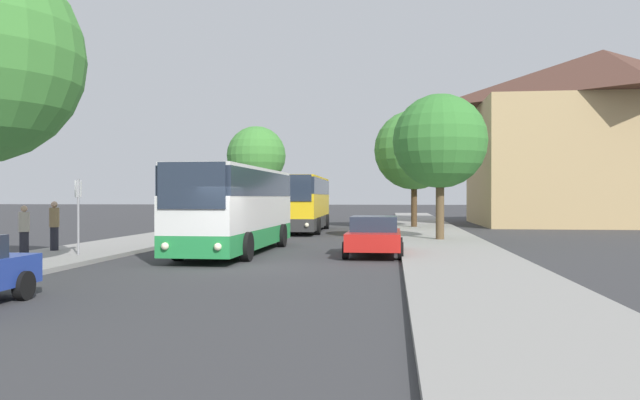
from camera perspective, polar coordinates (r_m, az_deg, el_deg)
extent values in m
plane|color=#38383A|center=(19.54, -7.34, -6.13)|extent=(300.00, 300.00, 0.00)
cube|color=gray|center=(22.27, -25.17, -5.17)|extent=(4.00, 120.00, 0.15)
cube|color=gray|center=(19.09, 13.63, -6.06)|extent=(4.00, 120.00, 0.15)
cube|color=tan|center=(52.60, 24.45, 2.93)|extent=(18.90, 14.17, 9.24)
pyramid|color=#513328|center=(53.34, 24.47, 10.19)|extent=(18.90, 14.17, 4.25)
cube|color=#238942|center=(24.47, -7.68, -3.36)|extent=(2.59, 10.24, 0.70)
cube|color=silver|center=(24.43, -7.68, -1.09)|extent=(2.59, 10.24, 1.24)
cube|color=#232D3D|center=(24.43, -7.69, 1.47)|extent=(2.61, 10.03, 0.95)
cube|color=silver|center=(24.45, -7.69, 2.73)|extent=(2.54, 10.03, 0.12)
cube|color=#232D3D|center=(19.53, -11.68, 1.32)|extent=(2.17, 0.10, 1.45)
sphere|color=#F4EAC1|center=(19.87, -13.99, -4.12)|extent=(0.24, 0.24, 0.24)
sphere|color=#F4EAC1|center=(19.31, -9.33, -4.24)|extent=(0.24, 0.24, 0.24)
cylinder|color=black|center=(21.95, -12.85, -4.12)|extent=(0.32, 1.01, 1.00)
cylinder|color=black|center=(21.23, -6.74, -4.26)|extent=(0.32, 1.01, 1.00)
cylinder|color=black|center=(27.75, -8.40, -3.19)|extent=(0.32, 1.01, 1.00)
cylinder|color=black|center=(27.18, -3.52, -3.26)|extent=(0.32, 1.01, 1.00)
cube|color=#2D2D2D|center=(39.06, -1.63, -1.99)|extent=(2.82, 10.81, 0.70)
cube|color=yellow|center=(39.04, -1.63, -0.48)|extent=(2.82, 10.81, 1.36)
cube|color=#232D3D|center=(39.04, -1.63, 1.22)|extent=(2.84, 10.60, 0.95)
cube|color=yellow|center=(39.05, -1.63, 2.01)|extent=(2.77, 10.59, 0.12)
cube|color=#232D3D|center=(33.68, -2.72, 1.11)|extent=(2.29, 0.12, 1.45)
sphere|color=#F4EAC1|center=(33.82, -4.22, -2.29)|extent=(0.24, 0.24, 0.24)
sphere|color=#F4EAC1|center=(33.58, -1.22, -2.30)|extent=(0.24, 0.24, 0.24)
cylinder|color=black|center=(36.06, -4.25, -2.38)|extent=(0.33, 1.01, 1.00)
cylinder|color=black|center=(35.73, -0.22, -2.40)|extent=(0.33, 1.01, 1.00)
cylinder|color=black|center=(42.43, -2.82, -1.97)|extent=(0.33, 1.01, 1.00)
cylinder|color=black|center=(42.15, 0.60, -1.99)|extent=(0.33, 1.01, 1.00)
cylinder|color=black|center=(14.69, -25.45, -7.08)|extent=(0.22, 0.63, 0.62)
cube|color=red|center=(23.04, 4.97, -3.61)|extent=(1.92, 4.21, 0.61)
cube|color=#232D3D|center=(23.18, 4.98, -2.16)|extent=(1.69, 2.19, 0.55)
cylinder|color=black|center=(21.75, 7.37, -4.65)|extent=(0.20, 0.62, 0.62)
cylinder|color=black|center=(21.82, 2.34, -4.64)|extent=(0.20, 0.62, 0.62)
cylinder|color=black|center=(24.35, 7.32, -4.12)|extent=(0.20, 0.62, 0.62)
cylinder|color=black|center=(24.41, 2.83, -4.11)|extent=(0.20, 0.62, 0.62)
cylinder|color=gray|center=(23.50, -21.23, -1.44)|extent=(0.08, 0.08, 2.66)
cube|color=silver|center=(23.50, -21.23, 0.96)|extent=(0.03, 0.45, 0.60)
cylinder|color=#23232D|center=(23.87, -25.43, -3.63)|extent=(0.30, 0.30, 0.83)
cylinder|color=#B2A899|center=(23.83, -25.43, -1.81)|extent=(0.36, 0.36, 0.69)
sphere|color=tan|center=(23.82, -25.44, -0.71)|extent=(0.22, 0.22, 0.22)
cylinder|color=#23232D|center=(25.71, -23.12, -3.28)|extent=(0.30, 0.30, 0.89)
cylinder|color=olive|center=(25.67, -23.12, -1.47)|extent=(0.36, 0.36, 0.74)
sphere|color=tan|center=(25.66, -23.13, -0.38)|extent=(0.24, 0.24, 0.24)
cylinder|color=#513D23|center=(53.97, -5.84, 0.09)|extent=(0.40, 0.40, 3.67)
sphere|color=#428938|center=(54.09, -5.84, 4.06)|extent=(5.07, 5.07, 5.07)
cylinder|color=brown|center=(30.40, 10.91, -0.70)|extent=(0.40, 0.40, 3.01)
sphere|color=#387F33|center=(30.51, 10.92, 5.31)|extent=(4.51, 4.51, 4.51)
cylinder|color=#47331E|center=(42.70, 8.60, -0.29)|extent=(0.40, 0.40, 3.19)
sphere|color=#428938|center=(42.81, 8.60, 4.55)|extent=(5.39, 5.39, 5.39)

